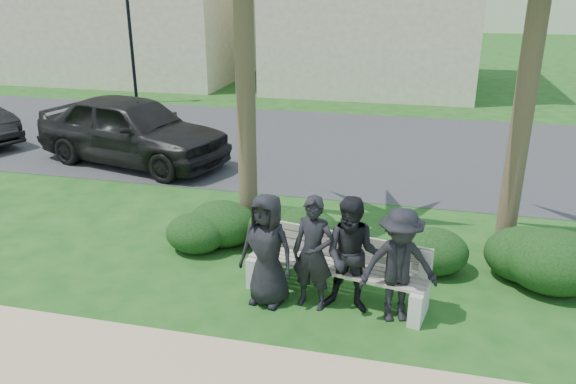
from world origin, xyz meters
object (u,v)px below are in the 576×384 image
(man_c, at_px, (353,256))
(car_a, at_px, (132,130))
(man_d, at_px, (399,266))
(man_a, at_px, (267,250))
(man_b, at_px, (313,253))
(street_lamp, at_px, (129,19))
(park_bench, at_px, (336,272))

(man_c, distance_m, car_a, 8.04)
(car_a, bearing_deg, man_d, -115.79)
(man_a, relative_size, car_a, 0.33)
(man_c, bearing_deg, man_b, -174.40)
(street_lamp, distance_m, man_d, 15.85)
(street_lamp, relative_size, car_a, 0.88)
(man_b, height_order, man_d, man_b)
(man_a, relative_size, man_b, 1.00)
(man_b, xyz_separation_m, man_c, (0.52, 0.02, 0.01))
(man_a, height_order, car_a, car_a)
(man_a, xyz_separation_m, man_b, (0.62, 0.05, 0.00))
(street_lamp, xyz_separation_m, car_a, (3.45, -6.63, -2.11))
(park_bench, height_order, car_a, car_a)
(man_d, bearing_deg, man_b, 160.41)
(park_bench, bearing_deg, man_c, -36.08)
(man_a, relative_size, man_c, 0.98)
(street_lamp, height_order, man_a, street_lamp)
(park_bench, relative_size, man_a, 1.65)
(street_lamp, xyz_separation_m, park_bench, (9.22, -11.68, -2.54))
(man_b, bearing_deg, man_d, 7.86)
(man_d, height_order, car_a, car_a)
(street_lamp, distance_m, car_a, 7.76)
(man_c, bearing_deg, park_bench, 136.33)
(man_a, height_order, man_d, man_a)
(man_c, relative_size, car_a, 0.33)
(man_b, distance_m, man_d, 1.13)
(man_a, bearing_deg, park_bench, 33.12)
(man_b, distance_m, car_a, 7.67)
(man_b, bearing_deg, street_lamp, 137.83)
(man_c, height_order, car_a, car_a)
(man_b, xyz_separation_m, man_d, (1.13, -0.06, -0.01))
(man_d, bearing_deg, man_c, 155.90)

